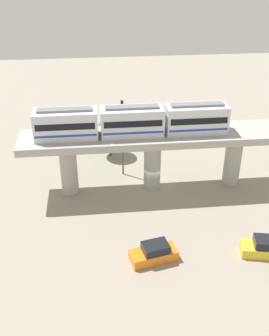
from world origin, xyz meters
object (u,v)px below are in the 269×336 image
at_px(parked_car_orange, 154,253).
at_px(signal_post, 122,135).
at_px(tree_mid_lot, 110,132).
at_px(train, 132,121).
at_px(parked_car_yellow, 265,248).
at_px(tree_near_viaduct, 57,123).

bearing_deg(parked_car_orange, signal_post, 173.34).
distance_m(parked_car_orange, signal_post, 16.19).
bearing_deg(parked_car_orange, tree_mid_lot, 175.37).
relative_size(train, signal_post, 2.16).
bearing_deg(parked_car_yellow, signal_post, -131.94).
bearing_deg(signal_post, tree_mid_lot, -166.39).
bearing_deg(parked_car_orange, train, 171.23).
xyz_separation_m(train, parked_car_yellow, (12.45, 10.91, -7.69)).
height_order(parked_car_orange, tree_near_viaduct, tree_near_viaduct).
distance_m(train, parked_car_yellow, 18.25).
xyz_separation_m(tree_near_viaduct, tree_mid_lot, (4.00, 7.10, 0.00)).
height_order(tree_near_viaduct, tree_mid_lot, tree_mid_lot).
distance_m(parked_car_orange, parked_car_yellow, 10.18).
height_order(parked_car_yellow, tree_mid_lot, tree_mid_lot).
relative_size(parked_car_orange, tree_near_viaduct, 0.96).
xyz_separation_m(train, parked_car_orange, (12.07, 0.74, -7.69)).
xyz_separation_m(tree_mid_lot, signal_post, (5.14, 1.25, 1.93)).
relative_size(train, tree_near_viaduct, 4.39).
relative_size(tree_near_viaduct, tree_mid_lot, 0.89).
relative_size(parked_car_yellow, signal_post, 0.47).
xyz_separation_m(train, tree_mid_lot, (-8.54, -2.02, -5.10)).
xyz_separation_m(parked_car_orange, signal_post, (-15.47, -1.52, 4.53)).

